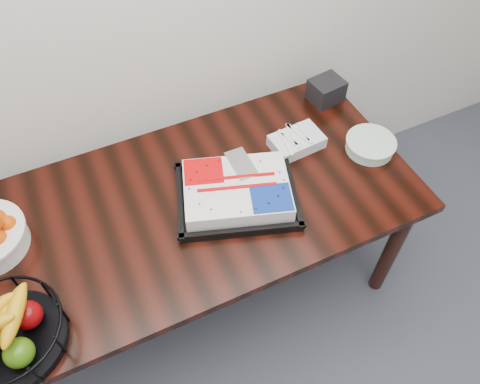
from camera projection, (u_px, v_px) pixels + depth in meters
name	position (u px, v px, depth m)	size (l,w,h in m)	color
table	(196.00, 213.00, 1.94)	(1.80, 0.90, 0.75)	black
cake_tray	(237.00, 192.00, 1.85)	(0.57, 0.50, 0.10)	black
fruit_basket	(7.00, 333.00, 1.46)	(0.36, 0.36, 0.19)	black
plate_stack	(370.00, 145.00, 2.03)	(0.22, 0.22, 0.05)	white
fork_bag	(297.00, 141.00, 2.04)	(0.23, 0.16, 0.06)	silver
napkin_box	(326.00, 90.00, 2.22)	(0.15, 0.13, 0.11)	black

